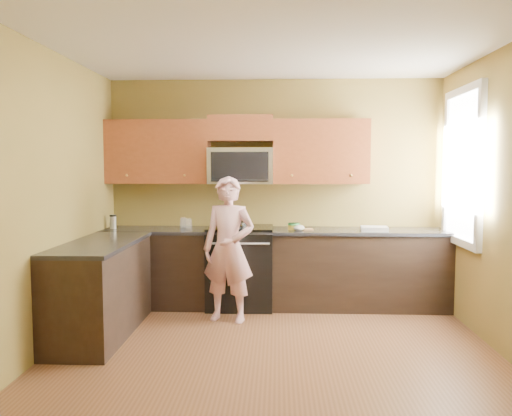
# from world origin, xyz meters

# --- Properties ---
(floor) EXTENTS (4.00, 4.00, 0.00)m
(floor) POSITION_xyz_m (0.00, 0.00, 0.00)
(floor) COLOR brown
(floor) RESTS_ON ground
(ceiling) EXTENTS (4.00, 4.00, 0.00)m
(ceiling) POSITION_xyz_m (0.00, 0.00, 2.70)
(ceiling) COLOR white
(ceiling) RESTS_ON ground
(wall_back) EXTENTS (4.00, 0.00, 4.00)m
(wall_back) POSITION_xyz_m (0.00, 2.00, 1.35)
(wall_back) COLOR brown
(wall_back) RESTS_ON ground
(wall_front) EXTENTS (4.00, 0.00, 4.00)m
(wall_front) POSITION_xyz_m (0.00, -2.00, 1.35)
(wall_front) COLOR brown
(wall_front) RESTS_ON ground
(wall_left) EXTENTS (0.00, 4.00, 4.00)m
(wall_left) POSITION_xyz_m (-2.00, 0.00, 1.35)
(wall_left) COLOR brown
(wall_left) RESTS_ON ground
(cabinet_back_run) EXTENTS (4.00, 0.60, 0.88)m
(cabinet_back_run) POSITION_xyz_m (0.00, 1.70, 0.44)
(cabinet_back_run) COLOR black
(cabinet_back_run) RESTS_ON floor
(cabinet_left_run) EXTENTS (0.60, 1.60, 0.88)m
(cabinet_left_run) POSITION_xyz_m (-1.70, 0.60, 0.44)
(cabinet_left_run) COLOR black
(cabinet_left_run) RESTS_ON floor
(countertop_back) EXTENTS (4.00, 0.62, 0.04)m
(countertop_back) POSITION_xyz_m (0.00, 1.69, 0.90)
(countertop_back) COLOR black
(countertop_back) RESTS_ON cabinet_back_run
(countertop_left) EXTENTS (0.62, 1.60, 0.04)m
(countertop_left) POSITION_xyz_m (-1.69, 0.60, 0.90)
(countertop_left) COLOR black
(countertop_left) RESTS_ON cabinet_left_run
(stove) EXTENTS (0.76, 0.65, 0.95)m
(stove) POSITION_xyz_m (-0.40, 1.68, 0.47)
(stove) COLOR black
(stove) RESTS_ON floor
(microwave) EXTENTS (0.76, 0.40, 0.42)m
(microwave) POSITION_xyz_m (-0.40, 1.80, 1.45)
(microwave) COLOR silver
(microwave) RESTS_ON wall_back
(upper_cab_left) EXTENTS (1.22, 0.33, 0.75)m
(upper_cab_left) POSITION_xyz_m (-1.39, 1.83, 1.45)
(upper_cab_left) COLOR brown
(upper_cab_left) RESTS_ON wall_back
(upper_cab_right) EXTENTS (1.12, 0.33, 0.75)m
(upper_cab_right) POSITION_xyz_m (0.54, 1.83, 1.45)
(upper_cab_right) COLOR brown
(upper_cab_right) RESTS_ON wall_back
(upper_cab_over_mw) EXTENTS (0.76, 0.33, 0.30)m
(upper_cab_over_mw) POSITION_xyz_m (-0.40, 1.83, 2.10)
(upper_cab_over_mw) COLOR brown
(upper_cab_over_mw) RESTS_ON wall_back
(window) EXTENTS (0.06, 1.06, 1.66)m
(window) POSITION_xyz_m (1.98, 1.20, 1.65)
(window) COLOR white
(window) RESTS_ON wall_right
(woman) EXTENTS (0.64, 0.49, 1.55)m
(woman) POSITION_xyz_m (-0.48, 1.12, 0.77)
(woman) COLOR #D86C7D
(woman) RESTS_ON floor
(frying_pan) EXTENTS (0.42, 0.55, 0.06)m
(frying_pan) POSITION_xyz_m (-0.44, 1.61, 0.95)
(frying_pan) COLOR black
(frying_pan) RESTS_ON stove
(butter_tub) EXTENTS (0.17, 0.17, 0.10)m
(butter_tub) POSITION_xyz_m (0.22, 1.66, 0.92)
(butter_tub) COLOR yellow
(butter_tub) RESTS_ON countertop_back
(toast_slice) EXTENTS (0.12, 0.12, 0.01)m
(toast_slice) POSITION_xyz_m (0.39, 1.64, 0.93)
(toast_slice) COLOR #B27F47
(toast_slice) RESTS_ON countertop_back
(napkin_a) EXTENTS (0.12, 0.13, 0.06)m
(napkin_a) POSITION_xyz_m (0.27, 1.55, 0.95)
(napkin_a) COLOR silver
(napkin_a) RESTS_ON countertop_back
(napkin_b) EXTENTS (0.16, 0.16, 0.07)m
(napkin_b) POSITION_xyz_m (0.28, 1.57, 0.95)
(napkin_b) COLOR silver
(napkin_b) RESTS_ON countertop_back
(dish_towel) EXTENTS (0.32, 0.27, 0.05)m
(dish_towel) POSITION_xyz_m (1.14, 1.58, 0.95)
(dish_towel) COLOR silver
(dish_towel) RESTS_ON countertop_back
(travel_mug) EXTENTS (0.09, 0.09, 0.17)m
(travel_mug) POSITION_xyz_m (-1.90, 1.65, 0.92)
(travel_mug) COLOR silver
(travel_mug) RESTS_ON countertop_back
(glass_a) EXTENTS (0.09, 0.09, 0.12)m
(glass_a) POSITION_xyz_m (-1.01, 1.69, 0.98)
(glass_a) COLOR silver
(glass_a) RESTS_ON countertop_back
(glass_b) EXTENTS (0.07, 0.07, 0.12)m
(glass_b) POSITION_xyz_m (-1.10, 1.83, 0.98)
(glass_b) COLOR silver
(glass_b) RESTS_ON countertop_back
(glass_c) EXTENTS (0.09, 0.09, 0.12)m
(glass_c) POSITION_xyz_m (-1.09, 1.80, 0.98)
(glass_c) COLOR silver
(glass_c) RESTS_ON countertop_back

